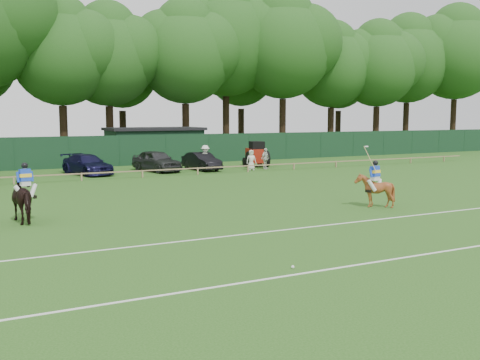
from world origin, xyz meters
TOP-DOWN VIEW (x-y plane):
  - ground at (0.00, 0.00)m, footprint 160.00×160.00m
  - horse_dark at (-7.84, 4.97)m, footprint 1.32×2.25m
  - horse_chestnut at (6.52, 1.42)m, footprint 1.45×1.58m
  - sedan_navy at (-1.83, 21.60)m, footprint 3.19×5.19m
  - hatch_grey at (3.19, 21.42)m, footprint 2.91×4.93m
  - estate_black at (6.54, 20.80)m, footprint 1.78×4.19m
  - spectator_left at (6.74, 20.57)m, footprint 1.23×0.71m
  - spectator_mid at (11.20, 19.26)m, footprint 1.02×0.76m
  - spectator_right at (9.86, 19.05)m, footprint 0.83×0.63m
  - rider_dark at (-7.84, 4.96)m, footprint 0.93×0.44m
  - rider_chestnut at (6.52, 1.40)m, footprint 0.96×0.53m
  - polo_ball at (-2.31, -5.46)m, footprint 0.09×0.09m
  - pitch_lines at (0.00, -3.50)m, footprint 60.00×5.10m
  - pitch_rail at (0.00, 18.00)m, footprint 62.10×0.10m
  - perimeter_fence at (0.00, 27.00)m, footprint 92.08×0.08m
  - utility_shed at (6.00, 30.00)m, footprint 8.40×4.40m
  - tree_row at (2.00, 35.00)m, footprint 96.00×12.00m
  - tractor at (11.57, 21.37)m, footprint 2.07×2.71m

SIDE VIEW (x-z plane):
  - ground at x=0.00m, z-range 0.00..0.00m
  - tree_row at x=2.00m, z-range -10.50..10.50m
  - pitch_lines at x=0.00m, z-range 0.00..0.01m
  - polo_ball at x=-2.31m, z-range 0.00..0.09m
  - pitch_rail at x=0.00m, z-range 0.20..0.70m
  - estate_black at x=6.54m, z-range 0.00..1.34m
  - sedan_navy at x=-1.83m, z-range 0.00..1.40m
  - spectator_right at x=9.86m, z-range 0.00..1.54m
  - horse_chestnut at x=6.52m, z-range 0.00..1.54m
  - hatch_grey at x=3.19m, z-range 0.00..1.57m
  - spectator_mid at x=11.20m, z-range 0.00..1.61m
  - horse_dark at x=-7.84m, z-range 0.00..1.79m
  - spectator_left at x=6.74m, z-range 0.00..1.89m
  - tractor at x=11.57m, z-range -0.06..1.99m
  - perimeter_fence at x=0.00m, z-range 0.00..2.50m
  - rider_chestnut at x=6.52m, z-range 0.46..2.51m
  - utility_shed at x=6.00m, z-range 0.02..3.06m
  - rider_dark at x=-7.84m, z-range 0.97..2.38m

